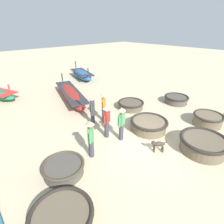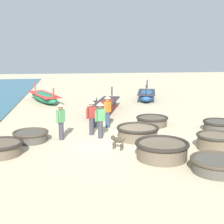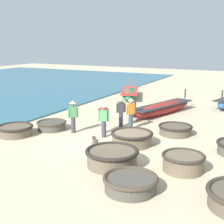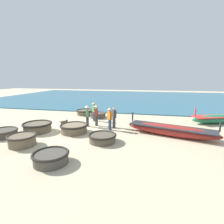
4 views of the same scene
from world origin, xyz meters
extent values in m
plane|color=#C6B793|center=(0.00, 0.00, 0.00)|extent=(80.00, 80.00, 0.00)
cylinder|color=#4C473F|center=(5.07, 1.18, 0.23)|extent=(1.52, 1.52, 0.46)
torus|color=#28231E|center=(5.07, 1.18, 0.46)|extent=(1.64, 1.64, 0.12)
cylinder|color=brown|center=(1.08, -2.30, 0.29)|extent=(1.86, 1.86, 0.58)
torus|color=#28231E|center=(1.08, -2.30, 0.58)|extent=(2.01, 2.01, 0.15)
cylinder|color=brown|center=(-4.97, -1.07, 0.22)|extent=(1.64, 1.64, 0.44)
torus|color=#28231E|center=(-4.97, -1.07, 0.44)|extent=(1.77, 1.77, 0.13)
cylinder|color=brown|center=(3.56, -1.53, 0.29)|extent=(1.45, 1.45, 0.57)
torus|color=#332D26|center=(3.56, -1.53, 0.57)|extent=(1.56, 1.56, 0.12)
cylinder|color=#4C473F|center=(-4.03, 0.59, 0.20)|extent=(1.45, 1.45, 0.40)
torus|color=#42382B|center=(-4.03, 0.59, 0.40)|extent=(1.56, 1.56, 0.12)
cylinder|color=brown|center=(0.73, 0.31, 0.26)|extent=(1.78, 1.78, 0.52)
torus|color=#28231E|center=(0.73, 0.31, 0.52)|extent=(1.92, 1.92, 0.14)
cylinder|color=brown|center=(2.03, 2.73, 0.21)|extent=(1.57, 1.57, 0.42)
torus|color=#28231E|center=(2.03, 2.73, 0.42)|extent=(1.70, 1.70, 0.13)
ellipsoid|color=#285693|center=(3.75, 11.01, 0.40)|extent=(2.30, 4.37, 0.79)
cube|color=#2D2D33|center=(3.75, 11.01, 0.65)|extent=(2.27, 4.06, 0.06)
cylinder|color=#2D2D33|center=(4.24, 12.87, 1.10)|extent=(0.10, 0.10, 0.71)
cylinder|color=#2D2D33|center=(3.26, 9.15, 1.10)|extent=(0.10, 0.10, 0.71)
ellipsoid|color=maroon|center=(-0.03, 6.83, 0.36)|extent=(2.79, 5.98, 0.72)
cube|color=#2D2D33|center=(-0.03, 6.83, 0.59)|extent=(2.69, 5.54, 0.06)
cylinder|color=#2D2D33|center=(0.76, 9.43, 0.99)|extent=(0.10, 0.10, 0.65)
cylinder|color=#2D2D33|center=(-0.81, 4.23, 0.99)|extent=(0.10, 0.10, 0.65)
cylinder|color=red|center=(-3.44, 9.04, 1.00)|extent=(0.10, 0.10, 0.65)
cylinder|color=#383842|center=(-1.03, 2.80, 0.41)|extent=(0.22, 0.22, 0.82)
cube|color=#3D3D42|center=(-1.03, 2.80, 1.09)|extent=(0.40, 0.39, 0.54)
sphere|color=#DBB28E|center=(-1.03, 2.80, 1.47)|extent=(0.20, 0.20, 0.20)
cylinder|color=#3D3D42|center=(-0.87, 2.95, 1.04)|extent=(0.09, 0.09, 0.48)
cylinder|color=#3D3D42|center=(-1.19, 2.65, 1.04)|extent=(0.09, 0.09, 0.48)
cylinder|color=#2D425B|center=(-0.37, 2.63, 0.41)|extent=(0.22, 0.22, 0.82)
cube|color=orange|center=(-0.37, 2.63, 1.09)|extent=(0.39, 0.40, 0.54)
sphere|color=tan|center=(-0.37, 2.63, 1.47)|extent=(0.20, 0.20, 0.20)
cylinder|color=orange|center=(-0.51, 2.46, 1.04)|extent=(0.09, 0.09, 0.48)
cylinder|color=orange|center=(-0.22, 2.79, 1.04)|extent=(0.09, 0.09, 0.48)
cone|color=#D1BC84|center=(-0.37, 2.63, 1.60)|extent=(0.36, 0.36, 0.14)
cylinder|color=#383842|center=(-1.29, 1.32, 0.41)|extent=(0.22, 0.22, 0.82)
cube|color=maroon|center=(-1.29, 1.32, 1.09)|extent=(0.40, 0.33, 0.54)
sphere|color=#DBB28E|center=(-1.29, 1.32, 1.47)|extent=(0.20, 0.20, 0.20)
cylinder|color=maroon|center=(-1.49, 1.24, 1.04)|extent=(0.09, 0.09, 0.48)
cylinder|color=maroon|center=(-1.09, 1.40, 1.04)|extent=(0.09, 0.09, 0.48)
cone|color=#D1BC84|center=(-1.29, 1.32, 1.60)|extent=(0.36, 0.36, 0.14)
cylinder|color=#383842|center=(-2.69, 0.67, 0.41)|extent=(0.22, 0.22, 0.82)
cube|color=#4C8E56|center=(-2.69, 0.67, 1.09)|extent=(0.39, 0.40, 0.54)
sphere|color=#A37556|center=(-2.69, 0.67, 1.47)|extent=(0.20, 0.20, 0.20)
cylinder|color=#4C8E56|center=(-2.84, 0.50, 1.04)|extent=(0.09, 0.09, 0.48)
cylinder|color=#4C8E56|center=(-2.55, 0.84, 1.04)|extent=(0.09, 0.09, 0.48)
cone|color=#D1BC84|center=(-2.69, 0.67, 1.60)|extent=(0.36, 0.36, 0.14)
cylinder|color=#383842|center=(-0.93, 0.70, 0.41)|extent=(0.22, 0.22, 0.82)
cube|color=#4C8E56|center=(-0.93, 0.70, 1.09)|extent=(0.39, 0.32, 0.54)
sphere|color=#A37556|center=(-0.93, 0.70, 1.47)|extent=(0.20, 0.20, 0.20)
cylinder|color=#4C8E56|center=(-0.72, 0.77, 1.04)|extent=(0.09, 0.09, 0.48)
cylinder|color=#4C8E56|center=(-1.13, 0.62, 1.04)|extent=(0.09, 0.09, 0.48)
cone|color=#D1BC84|center=(-0.93, 0.70, 1.60)|extent=(0.36, 0.36, 0.14)
ellipsoid|color=#3D3328|center=(-0.38, -1.04, 0.39)|extent=(0.52, 0.50, 0.22)
sphere|color=#3D3328|center=(-0.56, -0.88, 0.46)|extent=(0.18, 0.18, 0.18)
cylinder|color=#3D3328|center=(-0.19, -1.20, 0.45)|extent=(0.18, 0.17, 0.16)
cylinder|color=#3D3328|center=(-0.56, -0.97, 0.14)|extent=(0.06, 0.06, 0.28)
cylinder|color=#3D3328|center=(-0.47, -0.87, 0.14)|extent=(0.06, 0.06, 0.28)
cylinder|color=#3D3328|center=(-0.29, -1.21, 0.14)|extent=(0.06, 0.06, 0.28)
cylinder|color=#3D3328|center=(-0.20, -1.11, 0.14)|extent=(0.06, 0.06, 0.28)
camera|label=1|loc=(-5.96, -4.15, 4.93)|focal=28.00mm
camera|label=2|loc=(-2.21, -13.03, 3.99)|focal=50.00mm
camera|label=3|loc=(6.13, -12.03, 4.55)|focal=50.00mm
camera|label=4|loc=(11.56, 5.42, 3.81)|focal=28.00mm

